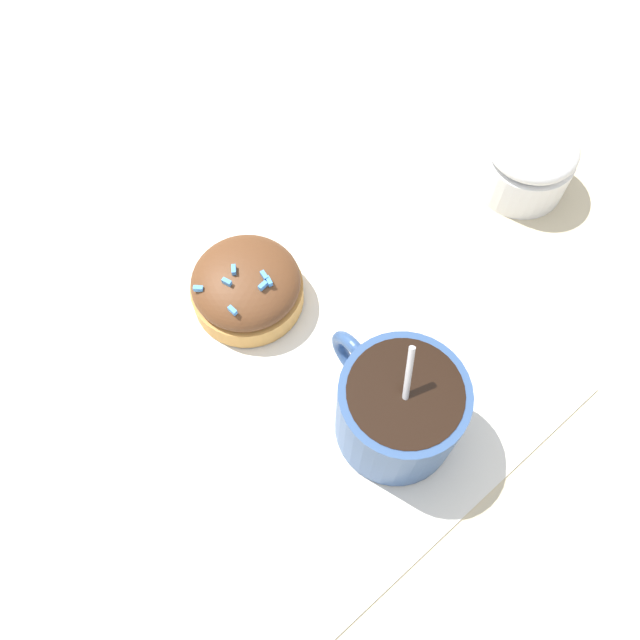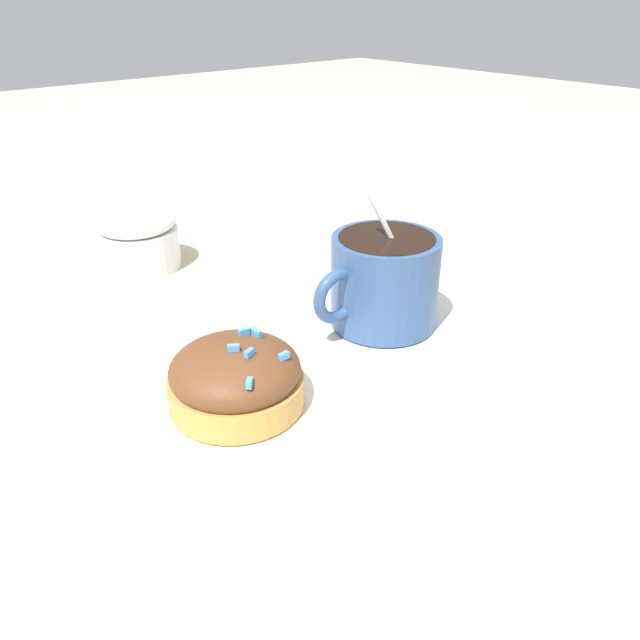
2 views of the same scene
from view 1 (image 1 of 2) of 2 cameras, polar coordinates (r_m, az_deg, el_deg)
The scene contains 5 objects.
ground_plane at distance 0.47m, azimuth -0.14°, elevation -3.74°, with size 3.00×3.00×0.00m, color #C6B793.
paper_napkin at distance 0.47m, azimuth -0.14°, elevation -3.66°, with size 0.30×0.28×0.00m.
coffee_cup at distance 0.41m, azimuth 7.17°, elevation -7.96°, with size 0.11×0.08×0.11m.
frosted_pastry at distance 0.47m, azimuth -6.73°, elevation 3.11°, with size 0.09×0.09×0.05m.
sugar_bowl at distance 0.56m, azimuth 18.47°, elevation 13.58°, with size 0.08×0.08×0.06m.
Camera 1 is at (0.14, -0.12, 0.43)m, focal length 35.00 mm.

